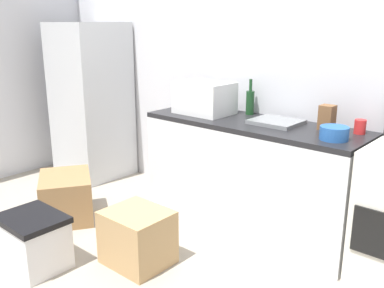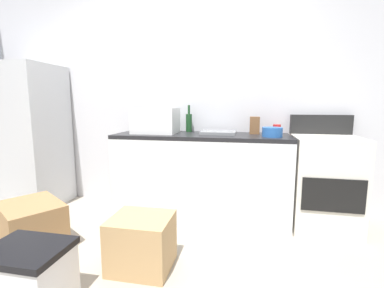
# 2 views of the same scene
# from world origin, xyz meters

# --- Properties ---
(ground_plane) EXTENTS (6.00, 6.00, 0.00)m
(ground_plane) POSITION_xyz_m (0.00, 0.00, 0.00)
(ground_plane) COLOR #9E9384
(wall_back) EXTENTS (5.00, 0.10, 2.60)m
(wall_back) POSITION_xyz_m (0.00, 1.55, 1.30)
(wall_back) COLOR silver
(wall_back) RESTS_ON ground_plane
(kitchen_counter) EXTENTS (1.80, 0.60, 0.90)m
(kitchen_counter) POSITION_xyz_m (0.30, 1.20, 0.45)
(kitchen_counter) COLOR silver
(kitchen_counter) RESTS_ON ground_plane
(refrigerator) EXTENTS (0.68, 0.66, 1.66)m
(refrigerator) POSITION_xyz_m (-1.75, 1.15, 0.83)
(refrigerator) COLOR silver
(refrigerator) RESTS_ON ground_plane
(stove_oven) EXTENTS (0.60, 0.61, 1.10)m
(stove_oven) POSITION_xyz_m (1.52, 1.21, 0.47)
(stove_oven) COLOR silver
(stove_oven) RESTS_ON ground_plane
(microwave) EXTENTS (0.46, 0.34, 0.27)m
(microwave) POSITION_xyz_m (-0.20, 1.19, 1.04)
(microwave) COLOR white
(microwave) RESTS_ON kitchen_counter
(sink_basin) EXTENTS (0.36, 0.32, 0.03)m
(sink_basin) POSITION_xyz_m (0.47, 1.26, 0.92)
(sink_basin) COLOR slate
(sink_basin) RESTS_ON kitchen_counter
(wine_bottle) EXTENTS (0.07, 0.07, 0.30)m
(wine_bottle) POSITION_xyz_m (0.12, 1.42, 1.01)
(wine_bottle) COLOR #193F1E
(wine_bottle) RESTS_ON kitchen_counter
(coffee_mug) EXTENTS (0.08, 0.08, 0.10)m
(coffee_mug) POSITION_xyz_m (1.07, 1.37, 0.95)
(coffee_mug) COLOR red
(coffee_mug) RESTS_ON kitchen_counter
(knife_block) EXTENTS (0.10, 0.10, 0.18)m
(knife_block) POSITION_xyz_m (0.85, 1.33, 0.99)
(knife_block) COLOR brown
(knife_block) RESTS_ON kitchen_counter
(mixing_bowl) EXTENTS (0.19, 0.19, 0.09)m
(mixing_bowl) POSITION_xyz_m (1.00, 1.10, 0.95)
(mixing_bowl) COLOR #2659A5
(mixing_bowl) RESTS_ON kitchen_counter
(cardboard_box_medium) EXTENTS (0.44, 0.39, 0.39)m
(cardboard_box_medium) POSITION_xyz_m (0.03, 0.19, 0.20)
(cardboard_box_medium) COLOR tan
(cardboard_box_medium) RESTS_ON ground_plane
(cardboard_box_small) EXTENTS (0.69, 0.65, 0.39)m
(cardboard_box_small) POSITION_xyz_m (-0.99, 0.28, 0.19)
(cardboard_box_small) COLOR olive
(cardboard_box_small) RESTS_ON ground_plane
(storage_bin) EXTENTS (0.46, 0.36, 0.38)m
(storage_bin) POSITION_xyz_m (-0.48, -0.31, 0.19)
(storage_bin) COLOR silver
(storage_bin) RESTS_ON ground_plane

